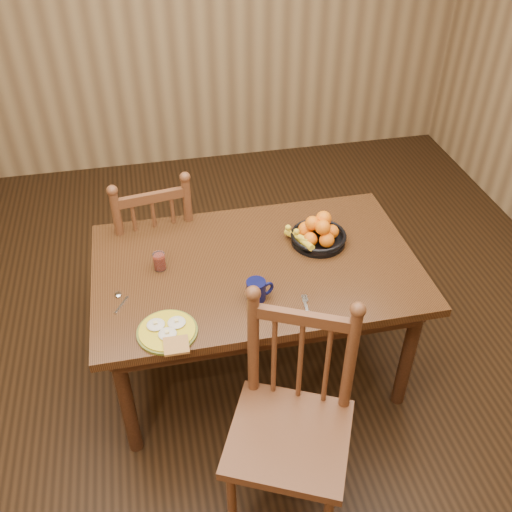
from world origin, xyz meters
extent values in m
cube|color=black|center=(0.00, 0.00, 0.00)|extent=(4.50, 5.00, 0.01)
cube|color=brown|center=(0.00, 2.50, 1.35)|extent=(4.50, 0.01, 2.70)
cube|color=black|center=(0.00, 0.00, 0.73)|extent=(1.60, 1.00, 0.04)
cube|color=black|center=(0.00, 0.42, 0.65)|extent=(1.40, 0.04, 0.10)
cube|color=black|center=(0.00, -0.42, 0.65)|extent=(1.40, 0.04, 0.10)
cube|color=black|center=(0.72, 0.00, 0.65)|extent=(0.04, 0.84, 0.10)
cube|color=black|center=(-0.72, 0.00, 0.65)|extent=(0.04, 0.84, 0.10)
cylinder|color=black|center=(-0.70, -0.40, 0.35)|extent=(0.07, 0.07, 0.70)
cylinder|color=black|center=(0.70, -0.40, 0.35)|extent=(0.07, 0.07, 0.70)
cylinder|color=black|center=(-0.70, 0.40, 0.35)|extent=(0.07, 0.07, 0.70)
cylinder|color=black|center=(0.70, 0.40, 0.35)|extent=(0.07, 0.07, 0.70)
cube|color=#4D2C17|center=(-0.50, 0.63, 0.47)|extent=(0.52, 0.50, 0.04)
cylinder|color=#4D2C17|center=(-0.34, 0.83, 0.22)|extent=(0.04, 0.04, 0.45)
cylinder|color=#4D2C17|center=(-0.71, 0.77, 0.22)|extent=(0.04, 0.04, 0.45)
cylinder|color=#4D2C17|center=(-0.29, 0.48, 0.22)|extent=(0.04, 0.04, 0.45)
cylinder|color=#4D2C17|center=(-0.66, 0.42, 0.22)|extent=(0.04, 0.04, 0.45)
cylinder|color=#4D2C17|center=(-0.28, 0.46, 0.74)|extent=(0.05, 0.05, 0.54)
cylinder|color=#4D2C17|center=(-0.66, 0.40, 0.74)|extent=(0.05, 0.05, 0.54)
cylinder|color=#4D2C17|center=(-0.47, 0.43, 0.69)|extent=(0.02, 0.02, 0.42)
cube|color=#4D2C17|center=(-0.47, 0.43, 0.93)|extent=(0.38, 0.09, 0.05)
cube|color=#4D2C17|center=(-0.04, -0.83, 0.50)|extent=(0.64, 0.63, 0.04)
cylinder|color=#4D2C17|center=(-0.30, -0.92, 0.24)|extent=(0.04, 0.04, 0.48)
cylinder|color=#4D2C17|center=(-0.14, -0.58, 0.24)|extent=(0.04, 0.04, 0.48)
cylinder|color=#4D2C17|center=(0.22, -0.75, 0.24)|extent=(0.04, 0.04, 0.48)
cylinder|color=#4D2C17|center=(-0.13, -0.56, 0.79)|extent=(0.05, 0.05, 0.58)
cylinder|color=#4D2C17|center=(0.23, -0.73, 0.79)|extent=(0.05, 0.05, 0.58)
cylinder|color=#4D2C17|center=(0.05, -0.64, 0.73)|extent=(0.02, 0.02, 0.44)
cube|color=#4D2C17|center=(0.05, -0.64, 0.99)|extent=(0.38, 0.20, 0.06)
cylinder|color=#59601E|center=(-0.47, -0.38, 0.76)|extent=(0.26, 0.26, 0.01)
cylinder|color=gold|center=(-0.47, -0.38, 0.76)|extent=(0.24, 0.24, 0.01)
ellipsoid|color=silver|center=(-0.52, -0.34, 0.77)|extent=(0.08, 0.08, 0.01)
cube|color=#F2E08C|center=(-0.52, -0.34, 0.79)|extent=(0.02, 0.02, 0.01)
ellipsoid|color=silver|center=(-0.43, -0.35, 0.77)|extent=(0.08, 0.08, 0.01)
cube|color=#F2E08C|center=(-0.43, -0.35, 0.79)|extent=(0.02, 0.02, 0.01)
ellipsoid|color=silver|center=(-0.47, -0.41, 0.77)|extent=(0.08, 0.08, 0.01)
cube|color=#F2E08C|center=(-0.47, -0.41, 0.79)|extent=(0.02, 0.02, 0.01)
cube|color=brown|center=(-0.44, -0.48, 0.78)|extent=(0.11, 0.10, 0.01)
cube|color=silver|center=(0.16, -0.38, 0.75)|extent=(0.02, 0.15, 0.00)
cube|color=silver|center=(0.17, -0.29, 0.75)|extent=(0.03, 0.05, 0.00)
cube|color=silver|center=(-0.66, -0.17, 0.75)|extent=(0.07, 0.11, 0.00)
ellipsoid|color=silver|center=(-0.68, -0.09, 0.76)|extent=(0.03, 0.04, 0.01)
cylinder|color=#0A0C37|center=(-0.05, -0.24, 0.80)|extent=(0.09, 0.09, 0.10)
torus|color=#0A0C37|center=(0.00, -0.24, 0.80)|extent=(0.07, 0.04, 0.07)
cylinder|color=black|center=(-0.05, -0.24, 0.85)|extent=(0.08, 0.08, 0.00)
cylinder|color=silver|center=(-0.47, 0.06, 0.80)|extent=(0.06, 0.06, 0.09)
cylinder|color=maroon|center=(-0.47, 0.06, 0.79)|extent=(0.05, 0.05, 0.07)
cylinder|color=black|center=(0.35, 0.11, 0.76)|extent=(0.28, 0.28, 0.02)
torus|color=black|center=(0.35, 0.11, 0.80)|extent=(0.29, 0.29, 0.02)
cylinder|color=black|center=(0.35, 0.11, 0.75)|extent=(0.10, 0.10, 0.01)
sphere|color=orange|center=(0.42, 0.11, 0.81)|extent=(0.07, 0.07, 0.07)
sphere|color=orange|center=(0.37, 0.18, 0.81)|extent=(0.08, 0.08, 0.08)
sphere|color=orange|center=(0.30, 0.15, 0.81)|extent=(0.08, 0.08, 0.08)
sphere|color=orange|center=(0.30, 0.07, 0.81)|extent=(0.07, 0.07, 0.07)
sphere|color=orange|center=(0.37, 0.04, 0.81)|extent=(0.08, 0.08, 0.08)
sphere|color=orange|center=(0.38, 0.14, 0.87)|extent=(0.08, 0.08, 0.08)
sphere|color=orange|center=(0.32, 0.12, 0.87)|extent=(0.07, 0.07, 0.07)
sphere|color=orange|center=(0.36, 0.07, 0.87)|extent=(0.08, 0.08, 0.08)
cylinder|color=yellow|center=(0.26, 0.07, 0.80)|extent=(0.10, 0.17, 0.07)
cylinder|color=yellow|center=(0.24, 0.12, 0.80)|extent=(0.14, 0.15, 0.07)
camera|label=1|loc=(-0.45, -2.14, 2.54)|focal=40.00mm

